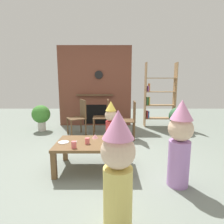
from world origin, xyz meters
The scene contains 19 objects.
ground_plane centered at (0.00, 0.00, 0.00)m, with size 12.00×12.00×0.00m, color gray.
brick_fireplace_feature centered at (-0.38, 2.60, 1.19)m, with size 2.20×0.28×2.40m.
bookshelf centered at (1.52, 2.40, 0.88)m, with size 0.90×0.28×1.90m.
coffee_table centered at (-0.15, -0.33, 0.37)m, with size 1.13×0.71×0.43m.
paper_cup_near_left centered at (-0.39, -0.58, 0.48)m, with size 0.07×0.07×0.10m, color #E5666B.
paper_cup_near_right centered at (-0.23, -0.40, 0.48)m, with size 0.07×0.07×0.09m, color #E5666B.
paper_cup_center centered at (0.34, -0.56, 0.48)m, with size 0.08×0.08×0.11m, color #669EE0.
paper_plate_front centered at (0.15, -0.39, 0.44)m, with size 0.18×0.18×0.01m, color white.
paper_plate_rear centered at (-0.60, -0.35, 0.44)m, with size 0.16×0.16×0.01m, color white.
birthday_cake_slice centered at (-0.14, -0.12, 0.46)m, with size 0.10×0.10×0.06m, color pink.
table_fork centered at (-0.41, -0.35, 0.43)m, with size 0.15×0.02×0.01m, color silver.
child_with_cone_hat centered at (0.19, -1.50, 0.59)m, with size 0.31×0.31×1.12m.
child_in_pink centered at (1.01, -0.79, 0.60)m, with size 0.31×0.31×1.14m.
child_by_the_chairs centered at (0.12, 0.84, 0.50)m, with size 0.26×0.26×0.94m.
dining_chair_left centered at (-0.68, 1.50, 0.51)m, with size 0.54×0.54×0.90m.
dining_chair_middle centered at (-0.05, 1.59, 0.51)m, with size 0.41×0.41×0.90m.
dining_chair_right centered at (0.57, 1.18, 0.51)m, with size 0.42×0.42×0.90m.
potted_plant_tall centered at (1.90, 1.73, 0.39)m, with size 0.47×0.47×0.68m.
potted_plant_short centered at (-1.82, 1.90, 0.44)m, with size 0.49×0.49×0.71m.
Camera 1 is at (0.14, -3.00, 1.36)m, focal length 29.02 mm.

